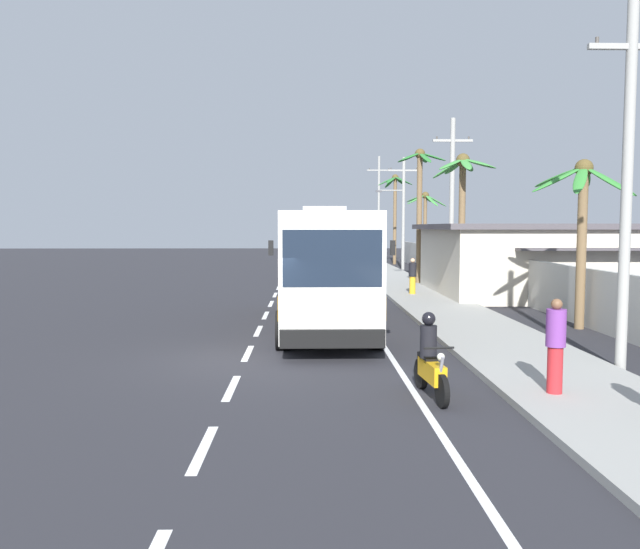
% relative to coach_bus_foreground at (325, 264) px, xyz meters
% --- Properties ---
extents(ground_plane, '(160.00, 160.00, 0.00)m').
position_rel_coach_bus_foreground_xyz_m(ground_plane, '(-2.09, -4.93, -2.02)').
color(ground_plane, '#28282D').
extents(sidewalk_kerb, '(3.20, 90.00, 0.14)m').
position_rel_coach_bus_foreground_xyz_m(sidewalk_kerb, '(4.71, 5.07, -1.95)').
color(sidewalk_kerb, '#999993').
rests_on(sidewalk_kerb, ground).
extents(lane_markings, '(3.75, 71.00, 0.01)m').
position_rel_coach_bus_foreground_xyz_m(lane_markings, '(0.05, 9.86, -2.02)').
color(lane_markings, white).
rests_on(lane_markings, ground).
extents(boundary_wall, '(0.24, 60.00, 1.90)m').
position_rel_coach_bus_foreground_xyz_m(boundary_wall, '(8.51, 9.07, -1.07)').
color(boundary_wall, '#B2B2AD').
rests_on(boundary_wall, ground).
extents(coach_bus_foreground, '(3.03, 10.89, 3.89)m').
position_rel_coach_bus_foreground_xyz_m(coach_bus_foreground, '(0.00, 0.00, 0.00)').
color(coach_bus_foreground, silver).
rests_on(coach_bus_foreground, ground).
extents(motorcycle_beside_bus, '(0.56, 1.96, 1.61)m').
position_rel_coach_bus_foreground_xyz_m(motorcycle_beside_bus, '(1.76, -8.41, -1.37)').
color(motorcycle_beside_bus, black).
rests_on(motorcycle_beside_bus, ground).
extents(pedestrian_near_kerb, '(0.36, 0.36, 1.65)m').
position_rel_coach_bus_foreground_xyz_m(pedestrian_near_kerb, '(4.31, 8.66, -1.02)').
color(pedestrian_near_kerb, gold).
rests_on(pedestrian_near_kerb, sidewalk_kerb).
extents(pedestrian_midwalk, '(0.36, 0.36, 1.77)m').
position_rel_coach_bus_foreground_xyz_m(pedestrian_midwalk, '(4.03, -8.70, -0.96)').
color(pedestrian_midwalk, red).
rests_on(pedestrian_midwalk, sidewalk_kerb).
extents(utility_pole_nearest, '(1.92, 0.24, 8.78)m').
position_rel_coach_bus_foreground_xyz_m(utility_pole_nearest, '(6.48, -6.33, 2.52)').
color(utility_pole_nearest, '#9E9E99').
rests_on(utility_pole_nearest, ground).
extents(utility_pole_mid, '(1.93, 0.24, 8.47)m').
position_rel_coach_bus_foreground_xyz_m(utility_pole_mid, '(6.49, 10.41, 2.39)').
color(utility_pole_mid, '#9E9E99').
rests_on(utility_pole_mid, ground).
extents(utility_pole_far, '(3.30, 0.24, 8.44)m').
position_rel_coach_bus_foreground_xyz_m(utility_pole_far, '(6.64, 27.16, 2.51)').
color(utility_pole_far, '#9E9E99').
rests_on(utility_pole_far, ground).
extents(utility_pole_distant, '(2.47, 0.24, 10.39)m').
position_rel_coach_bus_foreground_xyz_m(utility_pole_distant, '(6.78, 43.90, 3.40)').
color(utility_pole_distant, '#9E9E99').
rests_on(utility_pole_distant, ground).
extents(palm_nearest, '(2.69, 2.75, 7.51)m').
position_rel_coach_bus_foreground_xyz_m(palm_nearest, '(5.63, 14.41, 3.09)').
color(palm_nearest, brown).
rests_on(palm_nearest, ground).
extents(palm_second, '(3.29, 3.29, 5.96)m').
position_rel_coach_bus_foreground_xyz_m(palm_second, '(8.65, 28.63, 2.33)').
color(palm_second, brown).
rests_on(palm_second, ground).
extents(palm_third, '(3.54, 3.36, 5.33)m').
position_rel_coach_bus_foreground_xyz_m(palm_third, '(8.06, -0.56, 1.87)').
color(palm_third, brown).
rests_on(palm_third, ground).
extents(palm_fourth, '(3.14, 3.06, 7.75)m').
position_rel_coach_bus_foreground_xyz_m(palm_fourth, '(7.03, 33.93, 3.45)').
color(palm_fourth, brown).
rests_on(palm_fourth, ground).
extents(palm_farthest, '(2.66, 2.73, 6.23)m').
position_rel_coach_bus_foreground_xyz_m(palm_farthest, '(5.82, 5.64, 2.59)').
color(palm_farthest, brown).
rests_on(palm_farthest, ground).
extents(roadside_building, '(15.74, 9.67, 3.36)m').
position_rel_coach_bus_foreground_xyz_m(roadside_building, '(13.02, 9.30, -0.33)').
color(roadside_building, beige).
rests_on(roadside_building, ground).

